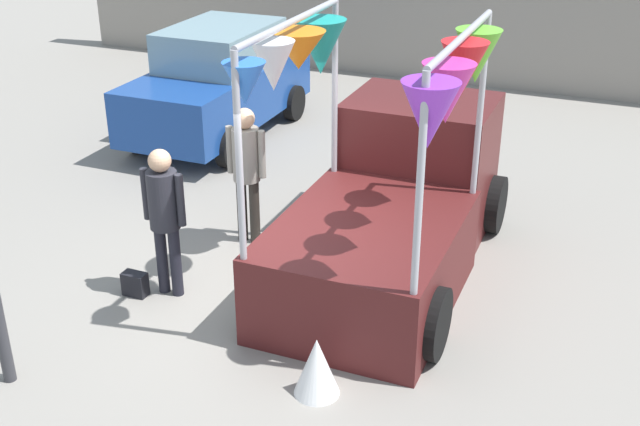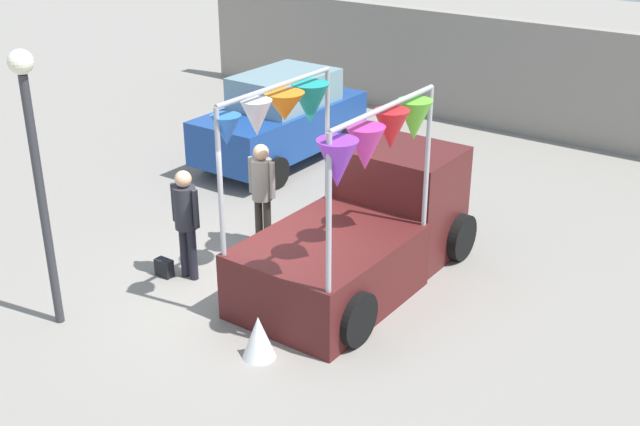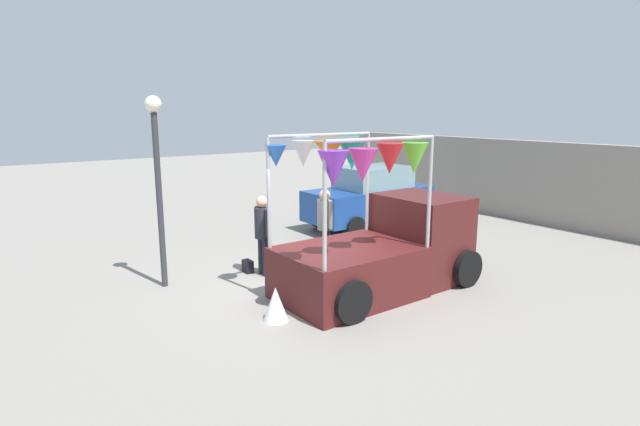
{
  "view_description": "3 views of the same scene",
  "coord_description": "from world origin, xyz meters",
  "px_view_note": "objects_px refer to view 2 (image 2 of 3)",
  "views": [
    {
      "loc": [
        3.58,
        -7.09,
        4.81
      ],
      "look_at": [
        0.66,
        -0.02,
        1.16
      ],
      "focal_mm": 45.0,
      "sensor_mm": 36.0,
      "label": 1
    },
    {
      "loc": [
        6.97,
        -8.11,
        5.96
      ],
      "look_at": [
        0.8,
        0.51,
        1.24
      ],
      "focal_mm": 45.0,
      "sensor_mm": 36.0,
      "label": 2
    },
    {
      "loc": [
        8.16,
        -5.58,
        3.56
      ],
      "look_at": [
        0.28,
        0.19,
        1.54
      ],
      "focal_mm": 28.0,
      "sensor_mm": 36.0,
      "label": 3
    }
  ],
  "objects_px": {
    "street_lamp": "(35,152)",
    "folded_kite_bundle_white": "(259,337)",
    "person_vendor": "(262,185)",
    "handbag": "(164,268)",
    "person_customer": "(186,214)",
    "vendor_truck": "(365,220)",
    "parked_car": "(282,118)"
  },
  "relations": [
    {
      "from": "parked_car",
      "to": "handbag",
      "type": "height_order",
      "value": "parked_car"
    },
    {
      "from": "person_customer",
      "to": "handbag",
      "type": "xyz_separation_m",
      "value": [
        -0.35,
        -0.2,
        -0.93
      ]
    },
    {
      "from": "parked_car",
      "to": "person_vendor",
      "type": "bearing_deg",
      "value": -56.35
    },
    {
      "from": "parked_car",
      "to": "handbag",
      "type": "bearing_deg",
      "value": -71.75
    },
    {
      "from": "person_vendor",
      "to": "folded_kite_bundle_white",
      "type": "xyz_separation_m",
      "value": [
        2.01,
        -2.55,
        -0.79
      ]
    },
    {
      "from": "street_lamp",
      "to": "folded_kite_bundle_white",
      "type": "bearing_deg",
      "value": 18.61
    },
    {
      "from": "parked_car",
      "to": "handbag",
      "type": "relative_size",
      "value": 14.29
    },
    {
      "from": "street_lamp",
      "to": "folded_kite_bundle_white",
      "type": "xyz_separation_m",
      "value": [
        2.83,
        0.95,
        -2.21
      ]
    },
    {
      "from": "folded_kite_bundle_white",
      "to": "person_vendor",
      "type": "bearing_deg",
      "value": 128.23
    },
    {
      "from": "parked_car",
      "to": "handbag",
      "type": "distance_m",
      "value": 5.47
    },
    {
      "from": "parked_car",
      "to": "person_customer",
      "type": "xyz_separation_m",
      "value": [
        2.04,
        -4.94,
        0.13
      ]
    },
    {
      "from": "handbag",
      "to": "parked_car",
      "type": "bearing_deg",
      "value": 108.25
    },
    {
      "from": "person_customer",
      "to": "folded_kite_bundle_white",
      "type": "relative_size",
      "value": 2.93
    },
    {
      "from": "folded_kite_bundle_white",
      "to": "handbag",
      "type": "bearing_deg",
      "value": 161.95
    },
    {
      "from": "street_lamp",
      "to": "folded_kite_bundle_white",
      "type": "distance_m",
      "value": 3.71
    },
    {
      "from": "person_vendor",
      "to": "folded_kite_bundle_white",
      "type": "relative_size",
      "value": 2.99
    },
    {
      "from": "vendor_truck",
      "to": "street_lamp",
      "type": "distance_m",
      "value": 4.81
    },
    {
      "from": "parked_car",
      "to": "folded_kite_bundle_white",
      "type": "xyz_separation_m",
      "value": [
        4.3,
        -5.99,
        -0.64
      ]
    },
    {
      "from": "person_vendor",
      "to": "street_lamp",
      "type": "height_order",
      "value": "street_lamp"
    },
    {
      "from": "vendor_truck",
      "to": "folded_kite_bundle_white",
      "type": "xyz_separation_m",
      "value": [
        0.11,
        -2.69,
        -0.63
      ]
    },
    {
      "from": "vendor_truck",
      "to": "person_customer",
      "type": "relative_size",
      "value": 2.32
    },
    {
      "from": "person_vendor",
      "to": "handbag",
      "type": "bearing_deg",
      "value": -109.18
    },
    {
      "from": "person_customer",
      "to": "person_vendor",
      "type": "bearing_deg",
      "value": 80.84
    },
    {
      "from": "handbag",
      "to": "folded_kite_bundle_white",
      "type": "bearing_deg",
      "value": -18.05
    },
    {
      "from": "person_vendor",
      "to": "street_lamp",
      "type": "relative_size",
      "value": 0.47
    },
    {
      "from": "person_customer",
      "to": "street_lamp",
      "type": "relative_size",
      "value": 0.46
    },
    {
      "from": "vendor_truck",
      "to": "parked_car",
      "type": "distance_m",
      "value": 5.33
    },
    {
      "from": "handbag",
      "to": "street_lamp",
      "type": "xyz_separation_m",
      "value": [
        -0.23,
        -1.8,
        2.37
      ]
    },
    {
      "from": "parked_car",
      "to": "person_vendor",
      "type": "xyz_separation_m",
      "value": [
        2.29,
        -3.43,
        0.15
      ]
    },
    {
      "from": "vendor_truck",
      "to": "person_vendor",
      "type": "xyz_separation_m",
      "value": [
        -1.9,
        -0.14,
        0.16
      ]
    },
    {
      "from": "handbag",
      "to": "folded_kite_bundle_white",
      "type": "relative_size",
      "value": 0.47
    },
    {
      "from": "vendor_truck",
      "to": "parked_car",
      "type": "relative_size",
      "value": 1.02
    }
  ]
}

